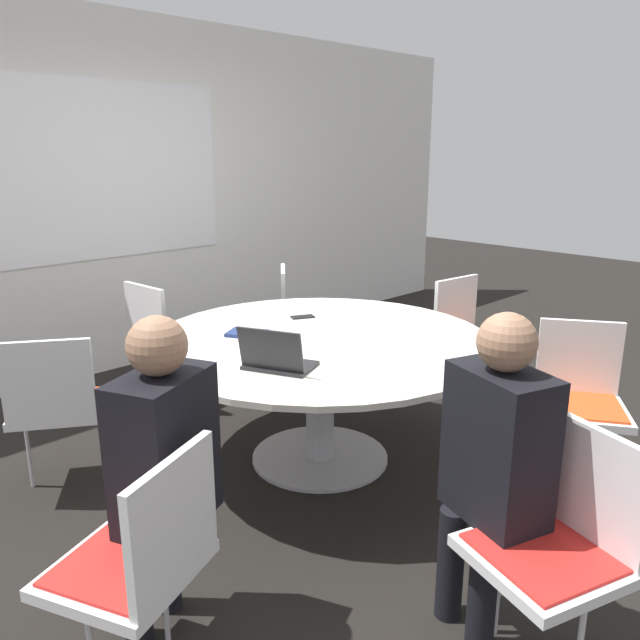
% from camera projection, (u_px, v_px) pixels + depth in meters
% --- Properties ---
extents(ground_plane, '(16.00, 16.00, 0.00)m').
position_uv_depth(ground_plane, '(320.00, 458.00, 3.57)').
color(ground_plane, black).
extents(wall_back, '(8.00, 0.07, 2.70)m').
position_uv_depth(wall_back, '(114.00, 197.00, 4.77)').
color(wall_back, silver).
rests_on(wall_back, ground_plane).
extents(conference_table, '(1.87, 1.87, 0.72)m').
position_uv_depth(conference_table, '(320.00, 359.00, 3.41)').
color(conference_table, '#B7B7BC').
rests_on(conference_table, ground_plane).
extents(chair_0, '(0.57, 0.56, 0.85)m').
position_uv_depth(chair_0, '(142.00, 553.00, 1.93)').
color(chair_0, white).
rests_on(chair_0, ground_plane).
extents(chair_1, '(0.54, 0.55, 0.85)m').
position_uv_depth(chair_1, '(560.00, 534.00, 2.03)').
color(chair_1, white).
rests_on(chair_1, ground_plane).
extents(chair_2, '(0.59, 0.60, 0.85)m').
position_uv_depth(chair_2, '(580.00, 392.00, 3.21)').
color(chair_2, white).
rests_on(chair_2, ground_plane).
extents(chair_3, '(0.48, 0.47, 0.85)m').
position_uv_depth(chair_3, '(469.00, 330.00, 4.30)').
color(chair_3, white).
rests_on(chair_3, ground_plane).
extents(chair_4, '(0.61, 0.61, 0.85)m').
position_uv_depth(chair_4, '(300.00, 313.00, 4.74)').
color(chair_4, white).
rests_on(chair_4, ground_plane).
extents(chair_5, '(0.45, 0.47, 0.85)m').
position_uv_depth(chair_5, '(163.00, 332.00, 4.25)').
color(chair_5, white).
rests_on(chair_5, ground_plane).
extents(chair_6, '(0.60, 0.59, 0.85)m').
position_uv_depth(chair_6, '(56.00, 399.00, 3.11)').
color(chair_6, white).
rests_on(chair_6, ground_plane).
extents(person_0, '(0.42, 0.35, 1.20)m').
position_uv_depth(person_0, '(162.00, 457.00, 2.12)').
color(person_0, black).
rests_on(person_0, ground_plane).
extents(person_1, '(0.34, 0.41, 1.20)m').
position_uv_depth(person_1, '(494.00, 453.00, 2.15)').
color(person_1, black).
rests_on(person_1, ground_plane).
extents(laptop, '(0.34, 0.38, 0.21)m').
position_uv_depth(laptop, '(276.00, 359.00, 2.88)').
color(laptop, '#232326').
rests_on(laptop, conference_table).
extents(spiral_notebook, '(0.23, 0.26, 0.02)m').
position_uv_depth(spiral_notebook, '(247.00, 333.00, 3.43)').
color(spiral_notebook, navy).
rests_on(spiral_notebook, conference_table).
extents(cell_phone, '(0.16, 0.12, 0.01)m').
position_uv_depth(cell_phone, '(303.00, 317.00, 3.78)').
color(cell_phone, black).
rests_on(cell_phone, conference_table).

